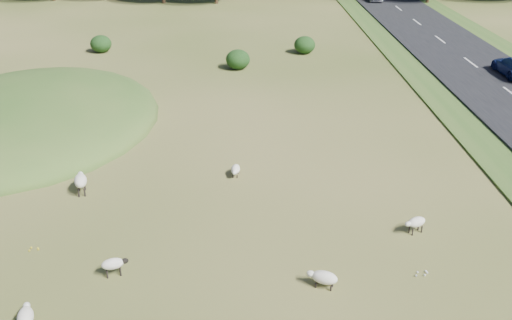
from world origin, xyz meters
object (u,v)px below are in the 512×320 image
(sheep_3, at_px, (416,222))
(sheep_5, at_px, (324,277))
(sheep_1, at_px, (235,169))
(sheep_0, at_px, (113,264))
(sheep_4, at_px, (80,181))
(sheep_2, at_px, (25,317))

(sheep_3, distance_m, sheep_5, 5.54)
(sheep_1, distance_m, sheep_5, 9.50)
(sheep_0, bearing_deg, sheep_5, -24.07)
(sheep_1, bearing_deg, sheep_0, -22.13)
(sheep_4, bearing_deg, sheep_5, -138.47)
(sheep_4, bearing_deg, sheep_2, 169.74)
(sheep_2, relative_size, sheep_5, 1.03)
(sheep_3, height_order, sheep_5, sheep_3)
(sheep_0, height_order, sheep_5, sheep_0)
(sheep_4, bearing_deg, sheep_0, -169.86)
(sheep_2, height_order, sheep_5, sheep_2)
(sheep_0, xyz_separation_m, sheep_1, (4.38, 8.07, -0.14))
(sheep_1, distance_m, sheep_2, 12.71)
(sheep_0, bearing_deg, sheep_3, -5.14)
(sheep_1, relative_size, sheep_5, 0.85)
(sheep_3, bearing_deg, sheep_2, -4.45)
(sheep_1, height_order, sheep_2, sheep_2)
(sheep_0, relative_size, sheep_3, 0.99)
(sheep_1, bearing_deg, sheep_4, -70.80)
(sheep_1, height_order, sheep_3, sheep_3)
(sheep_0, relative_size, sheep_1, 1.02)
(sheep_1, bearing_deg, sheep_5, 26.49)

